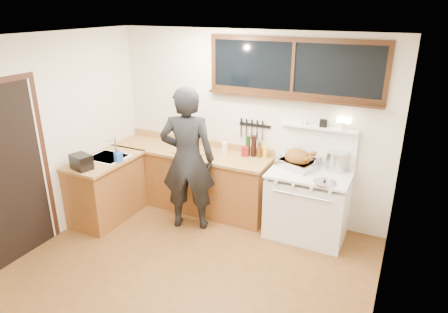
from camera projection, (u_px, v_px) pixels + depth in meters
The scene contains 20 objects.
ground_plane at pixel (188, 273), 4.61m from camera, with size 4.00×3.50×0.02m, color brown.
room_shell at pixel (183, 137), 4.02m from camera, with size 4.10×3.60×2.65m.
counter_back at pixel (191, 178), 5.99m from camera, with size 2.44×0.64×1.00m.
counter_left at pixel (106, 188), 5.67m from camera, with size 0.64×1.09×0.90m.
sink_unit at pixel (108, 161), 5.58m from camera, with size 0.50×0.45×0.37m.
vintage_stove at pixel (308, 203), 5.22m from camera, with size 1.02×0.74×1.58m.
back_window at pixel (293, 74), 5.07m from camera, with size 2.32×0.13×0.77m.
left_doorway at pixel (11, 173), 4.57m from camera, with size 0.02×1.04×2.17m.
knife_strip at pixel (254, 126), 5.56m from camera, with size 0.46×0.03×0.28m.
man at pixel (188, 160), 5.25m from camera, with size 0.84×0.69×1.97m.
soap_bottle at pixel (118, 155), 5.37m from camera, with size 0.12×0.12×0.20m.
toaster at pixel (81, 162), 5.14m from camera, with size 0.32×0.26×0.19m.
cutting_board at pixel (188, 150), 5.67m from camera, with size 0.49×0.44×0.14m.
roast_turkey at pixel (298, 160), 5.18m from camera, with size 0.56×0.49×0.26m.
stockpot at pixel (337, 161), 5.09m from camera, with size 0.29×0.29×0.25m.
saucepan at pixel (317, 160), 5.29m from camera, with size 0.21×0.31×0.13m.
pot_lid at pixel (325, 182), 4.75m from camera, with size 0.34×0.34×0.04m.
coffee_tin at pixel (245, 151), 5.59m from camera, with size 0.12×0.10×0.14m.
pitcher at pixel (225, 147), 5.72m from camera, with size 0.11×0.11×0.15m.
bottle_cluster at pixel (255, 148), 5.55m from camera, with size 0.32×0.07×0.30m.
Camera 1 is at (2.04, -3.27, 2.90)m, focal length 32.00 mm.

